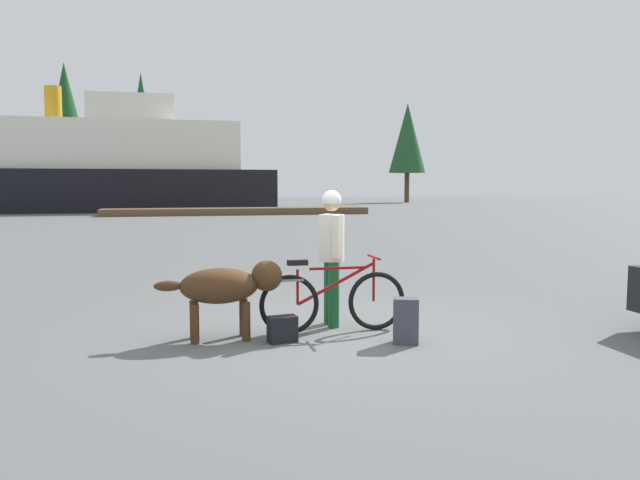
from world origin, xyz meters
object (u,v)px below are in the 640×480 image
object	(u,v)px
person_cyclist	(332,245)
sailboat_moored	(100,203)
dog	(228,286)
ferry_boat	(101,168)
backpack	(406,321)
bicycle	(333,300)
handbag_pannier	(282,329)

from	to	relation	value
person_cyclist	sailboat_moored	world-z (taller)	sailboat_moored
dog	ferry_boat	world-z (taller)	ferry_boat
dog	backpack	distance (m)	2.06
dog	ferry_boat	xyz separation A→B (m)	(-5.60, 37.79, 2.29)
dog	sailboat_moored	xyz separation A→B (m)	(-5.86, 38.78, -0.14)
person_cyclist	dog	distance (m)	1.44
bicycle	person_cyclist	bearing A→B (deg)	77.71
bicycle	handbag_pannier	distance (m)	0.78
person_cyclist	sailboat_moored	xyz separation A→B (m)	(-7.19, 38.40, -0.55)
dog	sailboat_moored	bearing A→B (deg)	98.60
dog	backpack	size ratio (longest dim) A/B	2.83
person_cyclist	dog	xyz separation A→B (m)	(-1.33, -0.39, -0.41)
dog	handbag_pannier	bearing A→B (deg)	-26.28
backpack	sailboat_moored	xyz separation A→B (m)	(-7.78, 39.44, 0.22)
dog	sailboat_moored	world-z (taller)	sailboat_moored
backpack	handbag_pannier	xyz separation A→B (m)	(-1.34, 0.37, -0.11)
person_cyclist	backpack	bearing A→B (deg)	-60.40
bicycle	dog	bearing A→B (deg)	-178.53
backpack	sailboat_moored	world-z (taller)	sailboat_moored
person_cyclist	handbag_pannier	xyz separation A→B (m)	(-0.74, -0.68, -0.88)
handbag_pannier	backpack	bearing A→B (deg)	-15.43
dog	sailboat_moored	distance (m)	39.23
backpack	handbag_pannier	bearing A→B (deg)	164.57
bicycle	handbag_pannier	world-z (taller)	bicycle
bicycle	person_cyclist	distance (m)	0.73
bicycle	sailboat_moored	size ratio (longest dim) A/B	0.21
person_cyclist	ferry_boat	bearing A→B (deg)	100.49
bicycle	handbag_pannier	bearing A→B (deg)	-154.25
ferry_boat	backpack	bearing A→B (deg)	-78.93
handbag_pannier	sailboat_moored	distance (m)	39.60
handbag_pannier	sailboat_moored	bearing A→B (deg)	99.37
dog	handbag_pannier	world-z (taller)	dog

